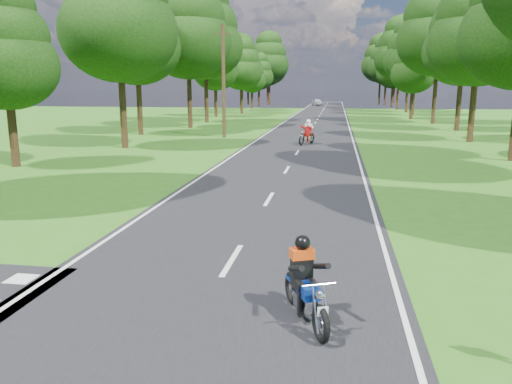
# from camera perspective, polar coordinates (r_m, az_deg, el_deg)

# --- Properties ---
(ground) EXTENTS (160.00, 160.00, 0.00)m
(ground) POSITION_cam_1_polar(r_m,az_deg,el_deg) (9.00, -5.44, -12.11)
(ground) COLOR #2B6316
(ground) RESTS_ON ground
(main_road) EXTENTS (7.00, 140.00, 0.02)m
(main_road) POSITION_cam_1_polar(r_m,az_deg,el_deg) (58.09, 7.05, 8.26)
(main_road) COLOR black
(main_road) RESTS_ON ground
(road_markings) EXTENTS (7.40, 140.00, 0.01)m
(road_markings) POSITION_cam_1_polar(r_m,az_deg,el_deg) (56.23, 6.84, 8.16)
(road_markings) COLOR silver
(road_markings) RESTS_ON main_road
(treeline) EXTENTS (40.00, 115.35, 14.78)m
(treeline) POSITION_cam_1_polar(r_m,az_deg,el_deg) (68.16, 8.82, 15.68)
(treeline) COLOR black
(treeline) RESTS_ON ground
(telegraph_pole) EXTENTS (1.20, 0.26, 8.00)m
(telegraph_pole) POSITION_cam_1_polar(r_m,az_deg,el_deg) (36.85, -3.73, 12.57)
(telegraph_pole) COLOR #382616
(telegraph_pole) RESTS_ON ground
(rider_near_blue) EXTENTS (1.14, 1.72, 1.36)m
(rider_near_blue) POSITION_cam_1_polar(r_m,az_deg,el_deg) (7.93, 5.70, -10.00)
(rider_near_blue) COLOR navy
(rider_near_blue) RESTS_ON main_road
(rider_far_red) EXTENTS (1.29, 2.01, 1.59)m
(rider_far_red) POSITION_cam_1_polar(r_m,az_deg,el_deg) (32.36, 5.84, 6.85)
(rider_far_red) COLOR maroon
(rider_far_red) RESTS_ON main_road
(distant_car) EXTENTS (2.65, 4.32, 1.37)m
(distant_car) POSITION_cam_1_polar(r_m,az_deg,el_deg) (99.15, 7.01, 10.16)
(distant_car) COLOR silver
(distant_car) RESTS_ON main_road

